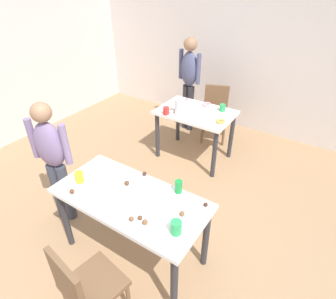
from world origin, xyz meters
The scene contains 31 objects.
ground_plane centered at (0.00, 0.00, 0.00)m, with size 6.40×6.40×0.00m, color #9E7A56.
wall_back centered at (0.00, 3.20, 1.30)m, with size 6.40×0.10×2.60m, color silver.
dining_table_near centered at (-0.12, -0.02, 0.65)m, with size 1.38×0.66×0.75m.
dining_table_far centered at (-0.47, 1.82, 0.63)m, with size 1.03×0.70×0.75m.
chair_near_table centered at (0.01, -0.73, 0.50)m, with size 0.46×0.46×0.87m.
chair_far_table centered at (-0.48, 2.52, 0.50)m, with size 0.52×0.52×0.87m.
person_girl_near centered at (-1.09, -0.05, 0.84)m, with size 0.45×0.28×1.41m.
person_adult_far centered at (-1.00, 2.55, 0.93)m, with size 0.45×0.27×1.55m.
mixing_bowl centered at (-0.34, -0.18, 0.79)m, with size 0.17×0.17×0.08m, color white.
soda_can centered at (0.20, 0.26, 0.81)m, with size 0.07×0.07×0.12m, color #198438.
fork_near centered at (-0.10, 0.03, 0.75)m, with size 0.17×0.02×0.01m, color silver.
cup_near_0 centered at (0.42, -0.14, 0.81)m, with size 0.09×0.09×0.11m, color green.
cup_near_1 centered at (-0.64, -0.11, 0.80)m, with size 0.08×0.08×0.11m, color yellow.
cake_ball_0 centered at (0.18, -0.20, 0.77)m, with size 0.04×0.04×0.04m, color brown.
cake_ball_1 centered at (-0.20, 0.29, 0.77)m, with size 0.04×0.04×0.04m, color #3D2319.
cake_ball_2 centered at (0.37, 0.04, 0.77)m, with size 0.04×0.04×0.04m, color brown.
cake_ball_3 centered at (-0.24, 0.09, 0.77)m, with size 0.05×0.05×0.05m, color brown.
cake_ball_4 centered at (-0.57, -0.26, 0.77)m, with size 0.05×0.05×0.05m, color brown.
cake_ball_5 centered at (0.07, -0.23, 0.77)m, with size 0.04×0.04×0.04m, color brown.
cake_ball_6 centered at (-0.70, -0.04, 0.77)m, with size 0.04×0.04×0.04m, color #3D2319.
cake_ball_7 centered at (0.12, -0.18, 0.77)m, with size 0.04×0.04×0.04m, color brown.
cake_ball_8 centered at (0.48, 0.23, 0.77)m, with size 0.04×0.04×0.04m, color #3D2319.
pitcher_far centered at (-0.62, 1.63, 0.85)m, with size 0.13×0.13×0.21m, color white.
cup_far_0 centered at (-0.76, 1.52, 0.80)m, with size 0.08×0.08×0.10m, color red.
cup_far_1 centered at (-0.17, 2.03, 0.80)m, with size 0.08×0.08×0.10m, color green.
donut_far_0 centered at (-0.04, 1.70, 0.77)m, with size 0.12×0.12×0.04m, color gold.
donut_far_1 centered at (-0.42, 2.07, 0.77)m, with size 0.13×0.13×0.04m, color pink.
donut_far_2 centered at (-0.17, 1.80, 0.77)m, with size 0.12×0.12×0.04m, color white.
donut_far_3 centered at (-0.76, 2.03, 0.77)m, with size 0.13×0.13×0.04m, color pink.
donut_far_4 centered at (-0.75, 1.63, 0.77)m, with size 0.12×0.12×0.04m, color white.
donut_far_5 centered at (-0.78, 1.87, 0.77)m, with size 0.10×0.10×0.03m, color gold.
Camera 1 is at (1.16, -1.38, 2.43)m, focal length 30.24 mm.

